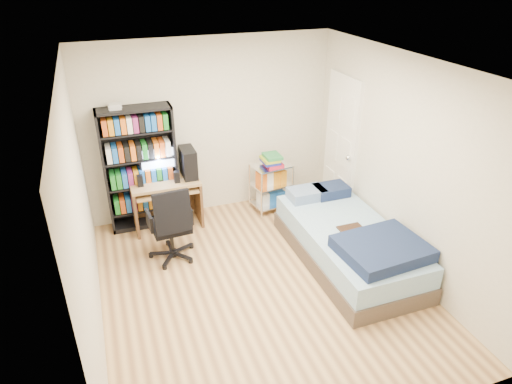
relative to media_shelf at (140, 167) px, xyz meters
name	(u,v)px	position (x,y,z in m)	size (l,w,h in m)	color
room	(260,189)	(1.03, -1.84, 0.38)	(3.58, 4.08, 2.58)	tan
media_shelf	(140,167)	(0.00, 0.00, 0.00)	(0.96, 0.32, 1.77)	black
computer_desk	(171,183)	(0.37, -0.10, -0.25)	(0.92, 0.53, 1.16)	tan
office_chair	(172,236)	(0.20, -0.97, -0.55)	(0.63, 0.63, 1.00)	black
wire_cart	(271,174)	(1.81, -0.21, -0.30)	(0.60, 0.47, 0.89)	silver
bed	(349,243)	(2.23, -1.77, -0.60)	(1.08, 2.16, 0.62)	brown
door	(341,146)	(2.76, -0.49, 0.13)	(0.12, 0.80, 2.00)	white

